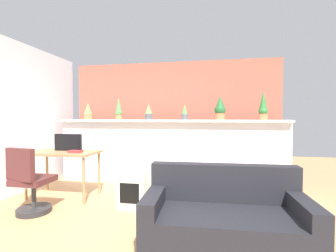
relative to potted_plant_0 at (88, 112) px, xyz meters
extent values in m
plane|color=tan|center=(1.67, -1.97, -1.42)|extent=(12.00, 12.00, 0.00)
cube|color=white|center=(1.67, 0.03, -0.81)|extent=(4.43, 0.16, 1.22)
cube|color=white|center=(1.67, -0.01, -0.18)|extent=(4.43, 0.31, 0.04)
cube|color=#9E5442|center=(1.67, 0.63, -0.17)|extent=(4.43, 0.10, 2.50)
cylinder|color=#C66B42|center=(0.00, 0.00, -0.10)|extent=(0.18, 0.18, 0.12)
cone|color=#669E4C|center=(0.00, 0.00, 0.07)|extent=(0.16, 0.16, 0.21)
cylinder|color=#C66B42|center=(0.66, 0.00, -0.11)|extent=(0.13, 0.13, 0.10)
sphere|color=#4C9347|center=(0.66, 0.00, -0.02)|extent=(0.13, 0.13, 0.13)
cone|color=#4C9347|center=(0.66, 0.00, 0.14)|extent=(0.11, 0.11, 0.28)
cylinder|color=#4C4C51|center=(1.30, -0.04, -0.10)|extent=(0.15, 0.15, 0.12)
cone|color=#669E4C|center=(1.30, -0.04, 0.05)|extent=(0.14, 0.14, 0.18)
cylinder|color=#4C4C51|center=(1.99, 0.01, -0.10)|extent=(0.13, 0.13, 0.10)
cone|color=#4C9347|center=(1.99, 0.01, 0.04)|extent=(0.11, 0.11, 0.18)
cylinder|color=#C66B42|center=(2.65, -0.01, -0.10)|extent=(0.17, 0.17, 0.12)
sphere|color=#235B2D|center=(2.65, -0.01, 0.02)|extent=(0.20, 0.20, 0.20)
cone|color=#235B2D|center=(2.65, -0.01, 0.17)|extent=(0.17, 0.17, 0.22)
cylinder|color=#C66B42|center=(3.41, 0.02, -0.10)|extent=(0.16, 0.16, 0.11)
sphere|color=#2D7033|center=(3.41, 0.02, 0.00)|extent=(0.16, 0.16, 0.16)
cone|color=#2D7033|center=(3.41, 0.02, 0.20)|extent=(0.14, 0.14, 0.33)
cylinder|color=#99754C|center=(-0.39, -1.26, -1.06)|extent=(0.04, 0.04, 0.71)
cylinder|color=#99754C|center=(0.61, -1.26, -1.06)|extent=(0.04, 0.04, 0.71)
cylinder|color=#99754C|center=(-0.39, -0.76, -1.06)|extent=(0.04, 0.04, 0.71)
cylinder|color=#99754C|center=(0.61, -0.76, -1.06)|extent=(0.04, 0.04, 0.71)
cube|color=#99754C|center=(0.11, -1.01, -0.69)|extent=(1.10, 0.60, 0.04)
cube|color=black|center=(0.15, -0.93, -0.53)|extent=(0.48, 0.04, 0.28)
cylinder|color=#262628|center=(0.11, -1.68, -1.38)|extent=(0.44, 0.44, 0.07)
cylinder|color=#333333|center=(0.11, -1.68, -1.18)|extent=(0.06, 0.06, 0.34)
cube|color=#4C2323|center=(0.11, -1.68, -0.97)|extent=(0.44, 0.44, 0.08)
cube|color=#4C2323|center=(0.08, -1.87, -0.72)|extent=(0.45, 0.15, 0.42)
cube|color=silver|center=(1.38, -1.18, -1.17)|extent=(0.40, 0.40, 0.50)
cube|color=black|center=(1.38, -1.37, -1.17)|extent=(0.28, 0.04, 0.28)
cube|color=#B22D33|center=(0.39, -1.10, -0.65)|extent=(0.20, 0.13, 0.04)
cube|color=black|center=(2.64, -2.18, -1.22)|extent=(1.59, 0.82, 0.40)
cube|color=black|center=(2.63, -1.88, -0.82)|extent=(1.56, 0.22, 0.40)
cube|color=black|center=(1.94, -2.21, -0.94)|extent=(0.19, 0.77, 0.16)
cube|color=black|center=(3.34, -2.16, -0.94)|extent=(0.19, 0.77, 0.16)
camera|label=1|loc=(2.51, -4.52, -0.11)|focal=25.54mm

